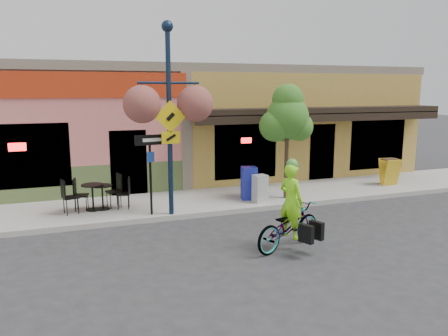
% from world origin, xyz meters
% --- Properties ---
extents(ground, '(90.00, 90.00, 0.00)m').
position_xyz_m(ground, '(0.00, 0.00, 0.00)').
color(ground, '#2D2D30').
rests_on(ground, ground).
extents(sidewalk, '(24.00, 3.00, 0.15)m').
position_xyz_m(sidewalk, '(0.00, 2.00, 0.07)').
color(sidewalk, '#9E9B93').
rests_on(sidewalk, ground).
extents(curb, '(24.00, 0.12, 0.15)m').
position_xyz_m(curb, '(0.00, 0.55, 0.07)').
color(curb, '#A8A59E').
rests_on(curb, ground).
extents(building, '(18.20, 8.20, 4.50)m').
position_xyz_m(building, '(0.00, 7.50, 2.25)').
color(building, '#D16C67').
rests_on(building, ground).
extents(bicycle, '(2.13, 1.39, 1.06)m').
position_xyz_m(bicycle, '(-0.20, -2.49, 0.53)').
color(bicycle, maroon).
rests_on(bicycle, ground).
extents(cyclist_rider, '(0.62, 0.74, 1.73)m').
position_xyz_m(cyclist_rider, '(-0.15, -2.49, 0.87)').
color(cyclist_rider, '#8CFC1A').
rests_on(cyclist_rider, ground).
extents(lamp_post, '(1.69, 0.69, 5.26)m').
position_xyz_m(lamp_post, '(-2.22, 0.65, 2.78)').
color(lamp_post, '#112036').
rests_on(lamp_post, sidewalk).
extents(one_way_sign, '(0.88, 0.30, 2.25)m').
position_xyz_m(one_way_sign, '(-2.76, 0.80, 1.28)').
color(one_way_sign, black).
rests_on(one_way_sign, sidewalk).
extents(cafe_set_left, '(1.83, 1.22, 1.00)m').
position_xyz_m(cafe_set_left, '(-4.27, 1.81, 0.65)').
color(cafe_set_left, black).
rests_on(cafe_set_left, sidewalk).
extents(cafe_set_right, '(1.70, 1.08, 0.95)m').
position_xyz_m(cafe_set_right, '(-4.00, 1.80, 0.62)').
color(cafe_set_right, black).
rests_on(cafe_set_right, sidewalk).
extents(newspaper_box_blue, '(0.54, 0.50, 1.05)m').
position_xyz_m(newspaper_box_blue, '(0.50, 1.46, 0.67)').
color(newspaper_box_blue, '#1A239E').
rests_on(newspaper_box_blue, sidewalk).
extents(newspaper_box_grey, '(0.44, 0.41, 0.86)m').
position_xyz_m(newspaper_box_grey, '(0.69, 1.02, 0.58)').
color(newspaper_box_grey, '#B1B1B1').
rests_on(newspaper_box_grey, sidewalk).
extents(street_tree, '(1.60, 1.60, 3.69)m').
position_xyz_m(street_tree, '(1.69, 1.22, 1.99)').
color(street_tree, '#3D7A26').
rests_on(street_tree, sidewalk).
extents(sandwich_board, '(0.62, 0.48, 0.98)m').
position_xyz_m(sandwich_board, '(6.14, 1.46, 0.64)').
color(sandwich_board, gold).
rests_on(sandwich_board, sidewalk).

